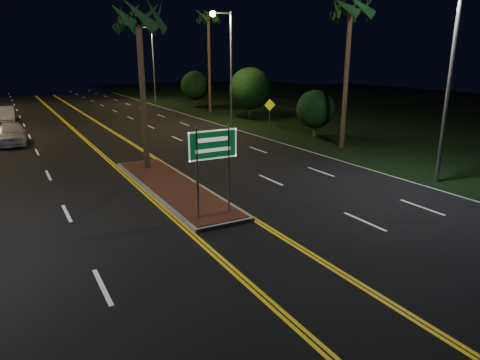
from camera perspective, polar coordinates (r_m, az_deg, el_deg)
ground at (r=13.05m, az=2.00°, el=-9.15°), size 120.00×120.00×0.00m
grass_right at (r=50.68m, az=16.69°, el=9.21°), size 40.00×110.00×0.01m
median_island at (r=18.95m, az=-9.04°, el=-0.88°), size 2.25×10.25×0.17m
highway_sign at (r=14.61m, az=-3.61°, el=3.58°), size 1.80×0.08×3.20m
streetlight_right_near at (r=20.66m, az=25.91°, el=14.85°), size 1.91×0.44×9.00m
streetlight_right_mid at (r=36.18m, az=-1.76°, el=16.31°), size 1.91×0.44×9.00m
streetlight_right_far at (r=54.69m, az=-11.91°, el=15.95°), size 1.91×0.44×9.00m
palm_median at (r=21.53m, az=-13.43°, el=20.29°), size 2.40×2.40×8.30m
palm_right_near at (r=27.52m, az=14.57°, el=21.20°), size 2.40×2.40×9.30m
palm_right_far at (r=44.46m, az=-4.24°, el=20.76°), size 2.40×2.40×10.30m
shrub_near at (r=31.28m, az=10.01°, el=9.28°), size 2.70×2.70×3.30m
shrub_mid at (r=39.68m, az=1.34°, el=12.07°), size 3.78×3.78×4.62m
shrub_far at (r=50.30m, az=-6.01°, el=12.42°), size 3.24×3.24×3.96m
car_near at (r=31.82m, az=-28.25°, el=5.72°), size 2.45×5.18×1.69m
car_far at (r=43.41m, az=-28.79°, el=7.85°), size 2.12×4.64×1.52m
warning_sign at (r=35.18m, az=3.98°, el=9.41°), size 0.94×0.19×2.26m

